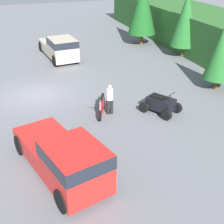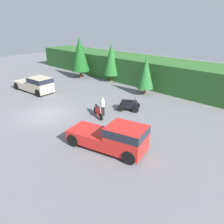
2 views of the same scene
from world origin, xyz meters
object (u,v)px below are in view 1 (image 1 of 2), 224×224
(pickup_truck_red, at_px, (65,158))
(rider_person, at_px, (110,98))
(pickup_truck_second, at_px, (60,47))
(dirt_bike, at_px, (102,106))
(quad_atv, at_px, (161,104))

(pickup_truck_red, distance_m, rider_person, 5.90)
(pickup_truck_red, bearing_deg, pickup_truck_second, 154.97)
(dirt_bike, xyz_separation_m, quad_atv, (0.95, 3.18, 0.02))
(quad_atv, bearing_deg, pickup_truck_second, 165.54)
(pickup_truck_second, relative_size, quad_atv, 2.44)
(pickup_truck_second, bearing_deg, rider_person, -2.05)
(pickup_truck_red, distance_m, quad_atv, 7.42)
(pickup_truck_second, xyz_separation_m, dirt_bike, (10.76, 0.31, -0.54))
(pickup_truck_red, bearing_deg, dirt_bike, 133.33)
(dirt_bike, distance_m, quad_atv, 3.32)
(pickup_truck_second, bearing_deg, quad_atv, 10.77)
(dirt_bike, height_order, rider_person, rider_person)
(pickup_truck_second, distance_m, quad_atv, 12.22)
(dirt_bike, relative_size, quad_atv, 0.89)
(pickup_truck_red, xyz_separation_m, pickup_truck_second, (-15.72, 2.73, 0.00))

